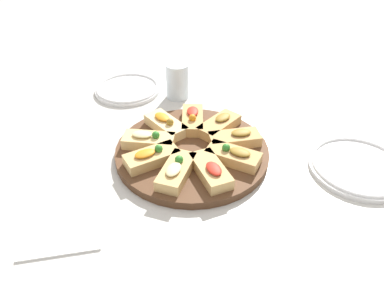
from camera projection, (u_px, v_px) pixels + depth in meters
The scene contains 15 objects.
ground_plane at pixel (192, 155), 0.87m from camera, with size 3.00×3.00×0.00m, color beige.
serving_board at pixel (192, 152), 0.87m from camera, with size 0.35×0.35×0.02m, color #51331E.
focaccia_slice_0 at pixel (211, 170), 0.78m from camera, with size 0.07×0.13×0.03m.
focaccia_slice_1 at pixel (233, 156), 0.82m from camera, with size 0.12×0.11×0.04m.
focaccia_slice_2 at pixel (235, 139), 0.87m from camera, with size 0.12×0.05×0.03m.
focaccia_slice_3 at pixel (219, 125), 0.91m from camera, with size 0.12×0.11×0.03m.
focaccia_slice_4 at pixel (193, 119), 0.93m from camera, with size 0.07×0.13×0.04m.
focaccia_slice_5 at pixel (166, 124), 0.92m from camera, with size 0.10×0.13×0.04m.
focaccia_slice_6 at pixel (149, 140), 0.86m from camera, with size 0.13×0.09×0.04m.
focaccia_slice_7 at pixel (152, 157), 0.81m from camera, with size 0.13×0.09×0.04m.
focaccia_slice_8 at pixel (176, 171), 0.78m from camera, with size 0.10×0.13×0.04m.
plate_left at pixel (128, 89), 1.12m from camera, with size 0.19×0.19×0.02m.
plate_right at pixel (359, 167), 0.82m from camera, with size 0.22×0.22×0.02m.
water_glass at pixel (177, 81), 1.06m from camera, with size 0.06×0.06×0.10m, color silver.
napkin_stack at pixel (61, 228), 0.69m from camera, with size 0.14×0.12×0.01m, color white.
Camera 1 is at (-0.13, -0.67, 0.54)m, focal length 35.00 mm.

